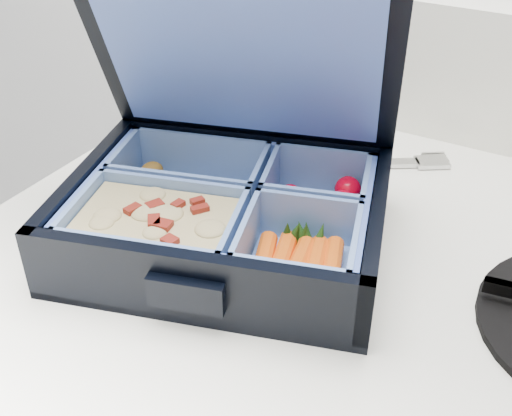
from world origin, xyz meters
The scene contains 3 objects.
bento_box centered at (-0.40, 1.65, 0.95)m, with size 0.25×0.20×0.06m, color black, non-canonical shape.
burner_grate_rear centered at (-0.46, 1.81, 0.93)m, with size 0.17×0.17×0.02m, color black.
fork centered at (-0.37, 1.81, 0.92)m, with size 0.03×0.20×0.01m, color #B4B4B4, non-canonical shape.
Camera 1 is at (-0.16, 1.29, 1.24)m, focal length 45.00 mm.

